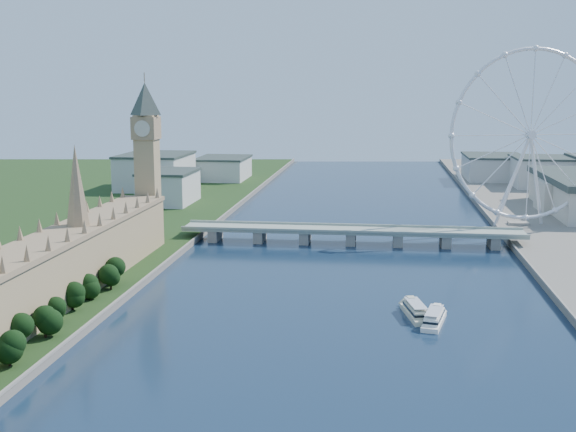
# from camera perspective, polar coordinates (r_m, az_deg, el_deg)

# --- Properties ---
(tree_row) EXTENTS (9.27, 217.27, 20.96)m
(tree_row) POSITION_cam_1_polar(r_m,az_deg,el_deg) (282.33, -20.94, -9.28)
(tree_row) COLOR black
(tree_row) RESTS_ON ground
(parliament_range) EXTENTS (24.00, 200.00, 70.00)m
(parliament_range) POSITION_cam_1_polar(r_m,az_deg,el_deg) (369.20, -16.11, -2.98)
(parliament_range) COLOR tan
(parliament_range) RESTS_ON ground
(big_ben) EXTENTS (20.02, 20.02, 110.00)m
(big_ben) POSITION_cam_1_polar(r_m,az_deg,el_deg) (462.39, -11.12, 5.80)
(big_ben) COLOR tan
(big_ben) RESTS_ON ground
(westminster_bridge) EXTENTS (220.00, 22.00, 9.50)m
(westminster_bridge) POSITION_cam_1_polar(r_m,az_deg,el_deg) (469.32, 5.02, -1.38)
(westminster_bridge) COLOR gray
(westminster_bridge) RESTS_ON ground
(london_eye) EXTENTS (113.60, 39.12, 124.30)m
(london_eye) POSITION_cam_1_polar(r_m,az_deg,el_deg) (526.04, 18.62, 6.06)
(london_eye) COLOR silver
(london_eye) RESTS_ON ground
(city_skyline) EXTENTS (505.00, 280.00, 32.00)m
(city_skyline) POSITION_cam_1_polar(r_m,az_deg,el_deg) (724.91, 8.96, 3.38)
(city_skyline) COLOR beige
(city_skyline) RESTS_ON ground
(tour_boat_near) EXTENTS (14.10, 31.77, 6.82)m
(tour_boat_near) POSITION_cam_1_polar(r_m,az_deg,el_deg) (325.61, 10.04, -7.84)
(tour_boat_near) COLOR beige
(tour_boat_near) RESTS_ON ground
(tour_boat_far) EXTENTS (13.76, 30.65, 6.56)m
(tour_boat_far) POSITION_cam_1_polar(r_m,az_deg,el_deg) (317.59, 11.45, -8.35)
(tour_boat_far) COLOR white
(tour_boat_far) RESTS_ON ground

